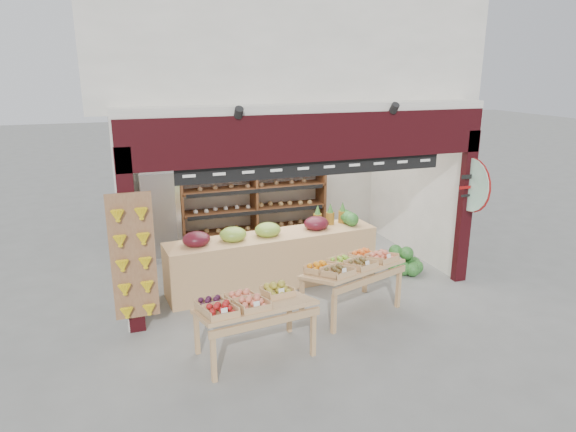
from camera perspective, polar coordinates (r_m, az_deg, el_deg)
The scene contains 11 objects.
ground at distance 9.28m, azimuth 0.53°, elevation -6.88°, with size 60.00×60.00×0.00m, color slate.
shop_structure at distance 10.08m, azimuth -2.67°, elevation 17.79°, with size 6.36×5.12×5.40m.
banana_board at distance 7.31m, azimuth -16.79°, elevation -4.71°, with size 0.60×0.15×1.80m.
gift_sign at distance 9.10m, azimuth 19.67°, elevation 3.28°, with size 0.04×0.93×0.92m.
back_shelving at distance 10.64m, azimuth -3.79°, elevation 2.73°, with size 3.06×0.50×1.88m.
refrigerator at distance 10.26m, azimuth -14.26°, elevation 0.42°, with size 0.73×0.73×1.87m, color silver.
cardboard_stack at distance 9.54m, azimuth -7.96°, elevation -4.84°, with size 0.96×0.69×0.65m.
mid_counter at distance 8.81m, azimuth -1.71°, elevation -4.67°, with size 3.70×1.00×1.14m.
display_table_left at distance 6.65m, azimuth -4.66°, elevation -9.79°, with size 1.55×0.98×0.95m.
display_table_right at distance 7.86m, azimuth 7.11°, elevation -5.52°, with size 1.67×1.25×0.96m.
watermelon_pile at distance 9.71m, azimuth 12.89°, elevation -5.09°, with size 0.67×0.64×0.49m.
Camera 1 is at (-2.90, -8.03, 3.63)m, focal length 32.00 mm.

